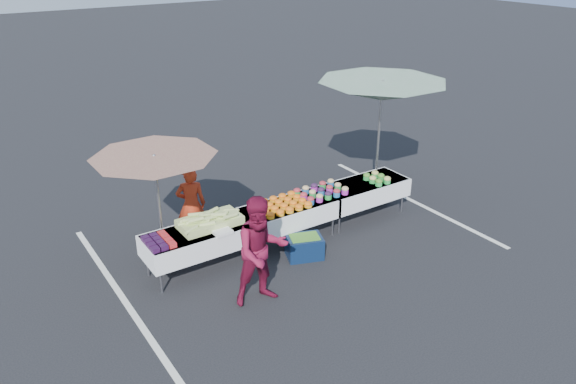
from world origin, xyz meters
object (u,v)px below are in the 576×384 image
table_center (288,213)px  vendor (191,205)px  table_left (199,239)px  table_right (363,190)px  umbrella_right (382,92)px  customer (261,251)px  storage_bin (304,246)px  umbrella_left (155,166)px

table_center → vendor: 1.78m
table_left → table_right: bearing=0.0°
vendor → umbrella_right: size_ratio=0.44×
customer → storage_bin: size_ratio=2.40×
table_right → table_center: bearing=180.0°
umbrella_right → storage_bin: bearing=-157.9°
umbrella_left → table_right: bearing=-5.6°
table_left → umbrella_right: size_ratio=0.56×
table_center → storage_bin: 0.75m
table_left → table_center: 1.80m
table_right → customer: size_ratio=1.05×
table_center → customer: customer is taller
umbrella_left → umbrella_right: (4.78, -0.00, 0.52)m
table_left → table_right: (3.60, 0.00, 0.00)m
umbrella_right → storage_bin: umbrella_right is taller
table_center → storage_bin: bearing=-97.3°
table_right → customer: 3.47m
table_left → umbrella_right: umbrella_right is taller
table_right → storage_bin: bearing=-161.0°
table_left → customer: customer is taller
customer → umbrella_right: umbrella_right is taller
storage_bin → customer: bearing=-131.7°
vendor → umbrella_right: umbrella_right is taller
table_center → umbrella_right: (2.50, 0.40, 1.82)m
table_center → table_right: size_ratio=1.00×
table_right → umbrella_left: size_ratio=0.69×
vendor → table_left: bearing=93.8°
vendor → storage_bin: 2.22m
table_left → vendor: (0.34, 1.00, 0.15)m
table_center → customer: 1.95m
customer → table_left: bearing=116.8°
table_center → umbrella_right: size_ratio=0.56×
storage_bin → umbrella_left: bearing=174.3°
table_right → storage_bin: table_right is taller
table_left → customer: 1.45m
table_center → umbrella_left: bearing=170.0°
customer → umbrella_left: umbrella_left is taller
umbrella_left → umbrella_right: size_ratio=0.81×
table_right → customer: (-3.18, -1.35, 0.30)m
table_center → vendor: size_ratio=1.27×
table_left → table_right: 3.60m
table_left → storage_bin: (1.72, -0.65, -0.37)m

